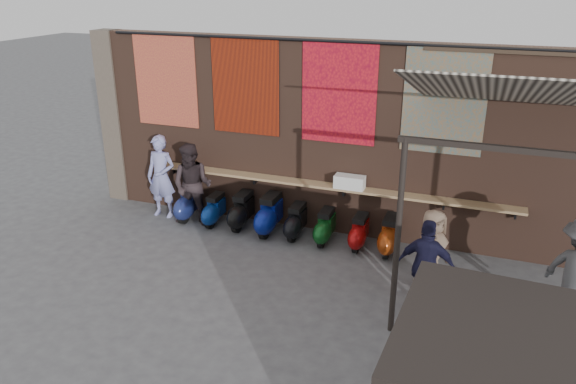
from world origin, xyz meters
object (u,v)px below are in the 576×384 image
at_px(scooter_stool_3, 270,215).
at_px(shopper_tan, 431,252).
at_px(diner_left, 161,177).
at_px(scooter_stool_0, 189,203).
at_px(scooter_stool_5, 325,227).
at_px(shelf_box, 350,182).
at_px(shopper_navy, 426,267).
at_px(scooter_stool_1, 215,210).
at_px(scooter_stool_2, 242,211).
at_px(scooter_stool_7, 390,235).
at_px(diner_right, 192,185).
at_px(scooter_stool_4, 296,222).
at_px(scooter_stool_6, 359,232).

xyz_separation_m(scooter_stool_3, shopper_tan, (3.47, -1.19, 0.34)).
bearing_deg(diner_left, scooter_stool_0, 1.33).
bearing_deg(scooter_stool_0, scooter_stool_5, -1.31).
relative_size(shelf_box, scooter_stool_0, 0.76).
xyz_separation_m(diner_left, shopper_navy, (6.09, -1.87, -0.13)).
xyz_separation_m(scooter_stool_1, scooter_stool_5, (2.54, -0.02, 0.01)).
height_order(scooter_stool_0, scooter_stool_5, scooter_stool_0).
distance_m(scooter_stool_2, scooter_stool_5, 1.91).
bearing_deg(shopper_navy, scooter_stool_1, -20.09).
height_order(diner_left, shopper_tan, diner_left).
xyz_separation_m(scooter_stool_7, diner_right, (-4.27, -0.16, 0.54)).
bearing_deg(scooter_stool_1, diner_right, -158.14).
relative_size(scooter_stool_0, scooter_stool_7, 1.01).
bearing_deg(scooter_stool_5, scooter_stool_4, 177.87).
height_order(scooter_stool_5, scooter_stool_7, scooter_stool_7).
distance_m(scooter_stool_4, scooter_stool_7, 1.96).
relative_size(scooter_stool_3, diner_left, 0.47).
bearing_deg(scooter_stool_5, diner_right, -177.12).
height_order(scooter_stool_1, diner_right, diner_right).
bearing_deg(shopper_navy, diner_left, -16.10).
distance_m(scooter_stool_1, scooter_stool_2, 0.64).
relative_size(scooter_stool_1, diner_left, 0.38).
height_order(shelf_box, shopper_tan, shopper_tan).
xyz_separation_m(scooter_stool_0, scooter_stool_3, (1.97, -0.05, 0.04)).
height_order(scooter_stool_5, shopper_navy, shopper_navy).
height_order(shelf_box, scooter_stool_7, shelf_box).
bearing_deg(diner_left, scooter_stool_1, -2.17).
relative_size(scooter_stool_0, shopper_navy, 0.50).
distance_m(shelf_box, shopper_tan, 2.45).
bearing_deg(scooter_stool_6, scooter_stool_1, 179.93).
height_order(scooter_stool_4, diner_right, diner_right).
distance_m(diner_left, shopper_tan, 6.21).
bearing_deg(scooter_stool_5, shelf_box, 42.33).
distance_m(scooter_stool_1, scooter_stool_5, 2.54).
bearing_deg(scooter_stool_6, scooter_stool_4, 179.56).
bearing_deg(shelf_box, scooter_stool_7, -20.01).
bearing_deg(scooter_stool_2, scooter_stool_6, -1.37).
bearing_deg(diner_right, shelf_box, 1.65).
height_order(scooter_stool_4, scooter_stool_7, scooter_stool_7).
distance_m(scooter_stool_0, scooter_stool_2, 1.30).
bearing_deg(scooter_stool_1, scooter_stool_0, 175.20).
height_order(shelf_box, scooter_stool_0, shelf_box).
bearing_deg(shopper_tan, diner_left, 109.84).
height_order(scooter_stool_3, scooter_stool_4, scooter_stool_3).
xyz_separation_m(scooter_stool_6, shopper_navy, (1.52, -1.84, 0.47)).
xyz_separation_m(shelf_box, scooter_stool_4, (-1.02, -0.33, -0.90)).
xyz_separation_m(scooter_stool_0, scooter_stool_5, (3.21, -0.07, -0.03)).
distance_m(scooter_stool_7, diner_left, 5.20).
xyz_separation_m(scooter_stool_3, shopper_navy, (3.47, -1.84, 0.39)).
bearing_deg(scooter_stool_6, diner_left, 179.55).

